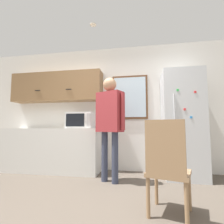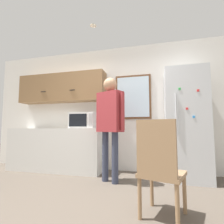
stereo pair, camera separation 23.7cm
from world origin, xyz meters
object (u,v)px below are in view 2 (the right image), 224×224
person (110,117)px  microwave (84,121)px  refrigerator (186,124)px  chair (159,165)px

person → microwave: bearing=169.2°
person → refrigerator: 1.37m
refrigerator → chair: size_ratio=1.99×
chair → microwave: bearing=-28.6°
microwave → refrigerator: bearing=-0.8°
person → refrigerator: (1.28, 0.47, -0.11)m
microwave → refrigerator: 1.97m
microwave → refrigerator: (1.97, -0.03, -0.08)m
refrigerator → chair: 1.65m
microwave → person: person is taller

